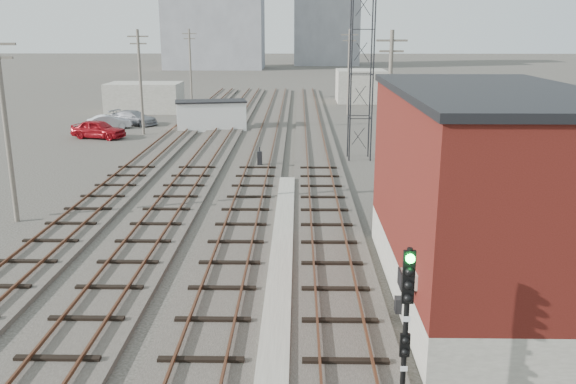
{
  "coord_description": "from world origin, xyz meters",
  "views": [
    {
      "loc": [
        1.17,
        -7.99,
        9.11
      ],
      "look_at": [
        0.73,
        17.56,
        2.2
      ],
      "focal_mm": 38.0,
      "sensor_mm": 36.0,
      "label": 1
    }
  ],
  "objects_px": {
    "site_trailer": "(211,115)",
    "car_grey": "(134,118)",
    "switch_stand": "(260,159)",
    "car_silver": "(109,122)",
    "signal_mast": "(406,319)",
    "car_red": "(98,129)"
  },
  "relations": [
    {
      "from": "car_red",
      "to": "car_silver",
      "type": "distance_m",
      "value": 5.1
    },
    {
      "from": "switch_stand",
      "to": "car_red",
      "type": "xyz_separation_m",
      "value": [
        -14.4,
        10.98,
        0.17
      ]
    },
    {
      "from": "switch_stand",
      "to": "car_silver",
      "type": "bearing_deg",
      "value": 136.69
    },
    {
      "from": "car_red",
      "to": "car_silver",
      "type": "xyz_separation_m",
      "value": [
        -0.64,
        5.06,
        -0.15
      ]
    },
    {
      "from": "signal_mast",
      "to": "car_red",
      "type": "relative_size",
      "value": 0.93
    },
    {
      "from": "signal_mast",
      "to": "car_grey",
      "type": "xyz_separation_m",
      "value": [
        -18.49,
        45.48,
        -1.87
      ]
    },
    {
      "from": "site_trailer",
      "to": "car_red",
      "type": "relative_size",
      "value": 1.47
    },
    {
      "from": "site_trailer",
      "to": "car_grey",
      "type": "distance_m",
      "value": 8.44
    },
    {
      "from": "site_trailer",
      "to": "car_red",
      "type": "distance_m",
      "value": 10.11
    },
    {
      "from": "signal_mast",
      "to": "switch_stand",
      "type": "bearing_deg",
      "value": 100.73
    },
    {
      "from": "switch_stand",
      "to": "signal_mast",
      "type": "bearing_deg",
      "value": -75.73
    },
    {
      "from": "signal_mast",
      "to": "car_silver",
      "type": "xyz_separation_m",
      "value": [
        -20.16,
        43.1,
        -1.92
      ]
    },
    {
      "from": "car_silver",
      "to": "car_grey",
      "type": "relative_size",
      "value": 0.82
    },
    {
      "from": "site_trailer",
      "to": "car_grey",
      "type": "bearing_deg",
      "value": 148.89
    },
    {
      "from": "site_trailer",
      "to": "switch_stand",
      "type": "bearing_deg",
      "value": -82.35
    },
    {
      "from": "switch_stand",
      "to": "car_grey",
      "type": "xyz_separation_m",
      "value": [
        -13.36,
        18.43,
        0.08
      ]
    },
    {
      "from": "car_red",
      "to": "car_silver",
      "type": "relative_size",
      "value": 1.19
    },
    {
      "from": "site_trailer",
      "to": "car_silver",
      "type": "bearing_deg",
      "value": 165.91
    },
    {
      "from": "site_trailer",
      "to": "car_silver",
      "type": "distance_m",
      "value": 9.64
    },
    {
      "from": "switch_stand",
      "to": "car_silver",
      "type": "height_order",
      "value": "switch_stand"
    },
    {
      "from": "car_grey",
      "to": "car_silver",
      "type": "bearing_deg",
      "value": 165.85
    },
    {
      "from": "signal_mast",
      "to": "car_grey",
      "type": "relative_size",
      "value": 0.9
    }
  ]
}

